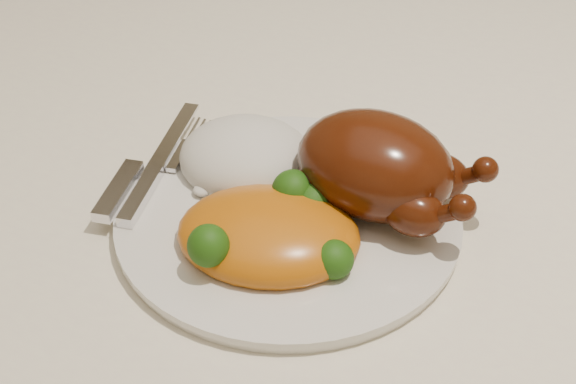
% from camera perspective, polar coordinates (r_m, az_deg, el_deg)
% --- Properties ---
extents(dining_table, '(1.60, 0.90, 0.76)m').
position_cam_1_polar(dining_table, '(0.78, 10.01, -3.32)').
color(dining_table, brown).
rests_on(dining_table, floor).
extents(tablecloth, '(1.73, 1.03, 0.18)m').
position_cam_1_polar(tablecloth, '(0.73, 10.63, 0.95)').
color(tablecloth, beige).
rests_on(tablecloth, dining_table).
extents(dinner_plate, '(0.32, 0.32, 0.01)m').
position_cam_1_polar(dinner_plate, '(0.63, 0.00, -1.84)').
color(dinner_plate, silver).
rests_on(dinner_plate, tablecloth).
extents(roast_chicken, '(0.15, 0.10, 0.08)m').
position_cam_1_polar(roast_chicken, '(0.61, 6.49, 1.80)').
color(roast_chicken, '#471807').
rests_on(roast_chicken, dinner_plate).
extents(rice_mound, '(0.13, 0.12, 0.06)m').
position_cam_1_polar(rice_mound, '(0.66, -3.00, 2.41)').
color(rice_mound, white).
rests_on(rice_mound, dinner_plate).
extents(mac_and_cheese, '(0.16, 0.14, 0.05)m').
position_cam_1_polar(mac_and_cheese, '(0.59, -0.65, -2.88)').
color(mac_and_cheese, '#D0620D').
rests_on(mac_and_cheese, dinner_plate).
extents(cutlery, '(0.05, 0.17, 0.01)m').
position_cam_1_polar(cutlery, '(0.66, -10.02, 1.22)').
color(cutlery, silver).
rests_on(cutlery, dinner_plate).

